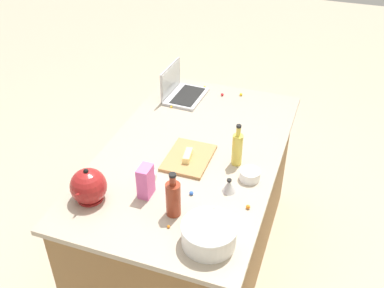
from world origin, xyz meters
name	(u,v)px	position (x,y,z in m)	size (l,w,h in m)	color
ground_plane	(192,257)	(0.00, 0.00, 0.00)	(12.00, 12.00, 0.00)	#B7A88E
island_counter	(192,209)	(0.00, 0.00, 0.45)	(1.65, 0.98, 0.90)	olive
laptop	(181,91)	(-0.57, -0.28, 0.95)	(0.32, 0.24, 0.22)	#B7B7BC
mixing_bowl_large	(209,234)	(0.62, 0.30, 0.96)	(0.25, 0.25, 0.11)	white
bottle_soy	(173,198)	(0.50, 0.08, 1.00)	(0.07, 0.07, 0.24)	maroon
bottle_oil	(237,149)	(0.03, 0.27, 1.00)	(0.06, 0.06, 0.25)	#DBC64C
kettle	(88,187)	(0.54, -0.34, 0.98)	(0.21, 0.18, 0.20)	maroon
cutting_board	(189,158)	(0.08, 0.01, 0.91)	(0.31, 0.24, 0.02)	#AD7F4C
butter_stick_left	(188,156)	(0.09, 0.01, 0.94)	(0.11, 0.04, 0.04)	#F4E58C
ramekin_small	(250,175)	(0.13, 0.37, 0.93)	(0.11, 0.11, 0.05)	white
ramekin_medium	(150,175)	(0.30, -0.13, 0.92)	(0.07, 0.07, 0.04)	white
kitchen_timer	(229,186)	(0.26, 0.29, 0.94)	(0.07, 0.07, 0.08)	#B2B2B7
candy_bag	(146,181)	(0.42, -0.09, 0.99)	(0.09, 0.06, 0.17)	pink
candy_0	(205,87)	(-0.74, -0.17, 0.91)	(0.02, 0.02, 0.02)	yellow
candy_1	(169,227)	(0.60, 0.10, 0.91)	(0.01, 0.01, 0.01)	orange
candy_2	(222,94)	(-0.68, -0.02, 0.91)	(0.02, 0.02, 0.02)	red
candy_3	(171,107)	(-0.41, -0.29, 0.91)	(0.01, 0.01, 0.01)	yellow
candy_4	(241,94)	(-0.72, 0.10, 0.91)	(0.02, 0.02, 0.02)	yellow
candy_5	(228,234)	(0.55, 0.37, 0.91)	(0.02, 0.02, 0.02)	yellow
candy_6	(191,193)	(0.35, 0.12, 0.91)	(0.02, 0.02, 0.02)	blue
candy_7	(248,207)	(0.35, 0.41, 0.91)	(0.02, 0.02, 0.02)	orange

